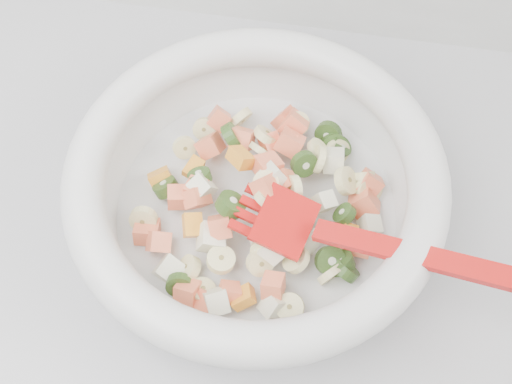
# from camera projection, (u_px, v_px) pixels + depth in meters

# --- Properties ---
(counter) EXTENTS (2.00, 0.60, 0.90)m
(counter) POSITION_uv_depth(u_px,v_px,m) (250.00, 356.00, 1.02)
(counter) COLOR #98979C
(counter) RESTS_ON ground
(mixing_bowl) EXTENTS (0.42, 0.35, 0.11)m
(mixing_bowl) POSITION_uv_depth(u_px,v_px,m) (257.00, 189.00, 0.60)
(mixing_bowl) COLOR silver
(mixing_bowl) RESTS_ON counter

